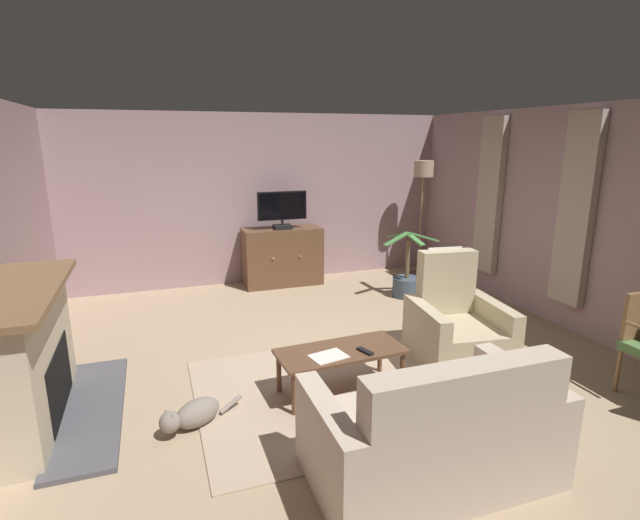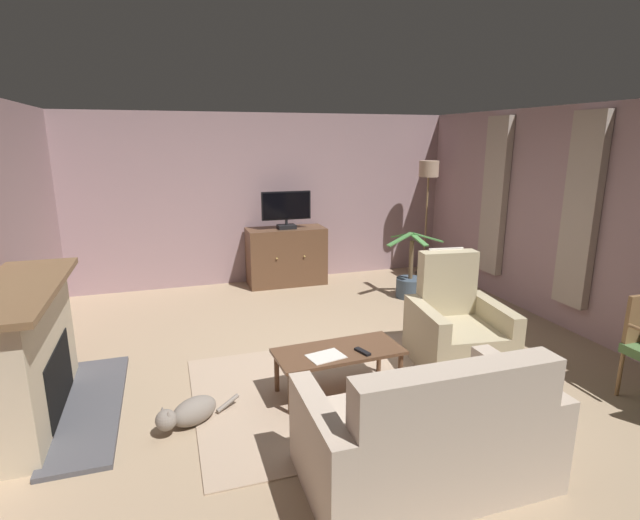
{
  "view_description": "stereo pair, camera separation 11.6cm",
  "coord_description": "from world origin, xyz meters",
  "px_view_note": "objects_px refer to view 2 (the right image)",
  "views": [
    {
      "loc": [
        -1.62,
        -4.28,
        2.21
      ],
      "look_at": [
        -0.06,
        0.21,
        1.01
      ],
      "focal_mm": 27.27,
      "sensor_mm": 36.0,
      "label": 1
    },
    {
      "loc": [
        -1.51,
        -4.32,
        2.21
      ],
      "look_at": [
        -0.06,
        0.21,
        1.01
      ],
      "focal_mm": 27.27,
      "sensor_mm": 36.0,
      "label": 2
    }
  ],
  "objects_px": {
    "tv_remote": "(363,352)",
    "potted_plant_tall_palm_by_window": "(410,284)",
    "television": "(286,209)",
    "folded_newspaper": "(326,356)",
    "armchair_in_far_corner": "(457,331)",
    "sofa_floral": "(427,438)",
    "tv_cabinet": "(286,258)",
    "coffee_table": "(339,355)",
    "cat": "(190,412)",
    "fireplace": "(25,357)",
    "floor_lamp": "(428,185)"
  },
  "relations": [
    {
      "from": "tv_remote",
      "to": "potted_plant_tall_palm_by_window",
      "type": "relative_size",
      "value": 0.18
    },
    {
      "from": "television",
      "to": "potted_plant_tall_palm_by_window",
      "type": "relative_size",
      "value": 0.79
    },
    {
      "from": "folded_newspaper",
      "to": "potted_plant_tall_palm_by_window",
      "type": "distance_m",
      "value": 3.09
    },
    {
      "from": "folded_newspaper",
      "to": "potted_plant_tall_palm_by_window",
      "type": "height_order",
      "value": "potted_plant_tall_palm_by_window"
    },
    {
      "from": "armchair_in_far_corner",
      "to": "sofa_floral",
      "type": "bearing_deg",
      "value": -128.62
    },
    {
      "from": "tv_cabinet",
      "to": "potted_plant_tall_palm_by_window",
      "type": "distance_m",
      "value": 1.94
    },
    {
      "from": "coffee_table",
      "to": "potted_plant_tall_palm_by_window",
      "type": "relative_size",
      "value": 1.22
    },
    {
      "from": "television",
      "to": "folded_newspaper",
      "type": "height_order",
      "value": "television"
    },
    {
      "from": "folded_newspaper",
      "to": "cat",
      "type": "bearing_deg",
      "value": 169.92
    },
    {
      "from": "tv_cabinet",
      "to": "sofa_floral",
      "type": "xyz_separation_m",
      "value": [
        -0.22,
        -4.67,
        -0.09
      ]
    },
    {
      "from": "potted_plant_tall_palm_by_window",
      "to": "folded_newspaper",
      "type": "bearing_deg",
      "value": -131.31
    },
    {
      "from": "fireplace",
      "to": "potted_plant_tall_palm_by_window",
      "type": "relative_size",
      "value": 1.9
    },
    {
      "from": "tv_remote",
      "to": "cat",
      "type": "bearing_deg",
      "value": 72.2
    },
    {
      "from": "folded_newspaper",
      "to": "floor_lamp",
      "type": "height_order",
      "value": "floor_lamp"
    },
    {
      "from": "television",
      "to": "tv_remote",
      "type": "relative_size",
      "value": 4.39
    },
    {
      "from": "sofa_floral",
      "to": "armchair_in_far_corner",
      "type": "bearing_deg",
      "value": 51.38
    },
    {
      "from": "tv_cabinet",
      "to": "tv_remote",
      "type": "relative_size",
      "value": 6.98
    },
    {
      "from": "coffee_table",
      "to": "armchair_in_far_corner",
      "type": "distance_m",
      "value": 1.34
    },
    {
      "from": "armchair_in_far_corner",
      "to": "cat",
      "type": "xyz_separation_m",
      "value": [
        -2.62,
        -0.33,
        -0.22
      ]
    },
    {
      "from": "fireplace",
      "to": "sofa_floral",
      "type": "distance_m",
      "value": 3.13
    },
    {
      "from": "sofa_floral",
      "to": "fireplace",
      "type": "bearing_deg",
      "value": 148.21
    },
    {
      "from": "fireplace",
      "to": "television",
      "type": "distance_m",
      "value": 4.18
    },
    {
      "from": "tv_cabinet",
      "to": "coffee_table",
      "type": "bearing_deg",
      "value": -96.2
    },
    {
      "from": "sofa_floral",
      "to": "folded_newspaper",
      "type": "bearing_deg",
      "value": 104.54
    },
    {
      "from": "potted_plant_tall_palm_by_window",
      "to": "cat",
      "type": "relative_size",
      "value": 1.4
    },
    {
      "from": "cat",
      "to": "folded_newspaper",
      "type": "bearing_deg",
      "value": 1.92
    },
    {
      "from": "television",
      "to": "armchair_in_far_corner",
      "type": "relative_size",
      "value": 0.67
    },
    {
      "from": "coffee_table",
      "to": "floor_lamp",
      "type": "xyz_separation_m",
      "value": [
        2.65,
        3.18,
        1.13
      ]
    },
    {
      "from": "television",
      "to": "folded_newspaper",
      "type": "relative_size",
      "value": 2.49
    },
    {
      "from": "television",
      "to": "armchair_in_far_corner",
      "type": "height_order",
      "value": "television"
    },
    {
      "from": "floor_lamp",
      "to": "potted_plant_tall_palm_by_window",
      "type": "bearing_deg",
      "value": -128.53
    },
    {
      "from": "fireplace",
      "to": "coffee_table",
      "type": "height_order",
      "value": "fireplace"
    },
    {
      "from": "tv_remote",
      "to": "potted_plant_tall_palm_by_window",
      "type": "bearing_deg",
      "value": -54.57
    },
    {
      "from": "television",
      "to": "tv_remote",
      "type": "xyz_separation_m",
      "value": [
        -0.19,
        -3.47,
        -0.76
      ]
    },
    {
      "from": "tv_remote",
      "to": "television",
      "type": "bearing_deg",
      "value": -21.59
    },
    {
      "from": "floor_lamp",
      "to": "sofa_floral",
      "type": "bearing_deg",
      "value": -119.28
    },
    {
      "from": "fireplace",
      "to": "potted_plant_tall_palm_by_window",
      "type": "xyz_separation_m",
      "value": [
        4.38,
        1.85,
        -0.34
      ]
    },
    {
      "from": "armchair_in_far_corner",
      "to": "floor_lamp",
      "type": "bearing_deg",
      "value": 66.1
    },
    {
      "from": "tv_cabinet",
      "to": "coffee_table",
      "type": "relative_size",
      "value": 1.03
    },
    {
      "from": "sofa_floral",
      "to": "armchair_in_far_corner",
      "type": "relative_size",
      "value": 1.44
    },
    {
      "from": "television",
      "to": "armchair_in_far_corner",
      "type": "distance_m",
      "value": 3.4
    },
    {
      "from": "folded_newspaper",
      "to": "armchair_in_far_corner",
      "type": "xyz_separation_m",
      "value": [
        1.48,
        0.3,
        -0.07
      ]
    },
    {
      "from": "television",
      "to": "folded_newspaper",
      "type": "xyz_separation_m",
      "value": [
        -0.52,
        -3.45,
        -0.77
      ]
    },
    {
      "from": "sofa_floral",
      "to": "cat",
      "type": "xyz_separation_m",
      "value": [
        -1.45,
        1.13,
        -0.21
      ]
    },
    {
      "from": "television",
      "to": "tv_remote",
      "type": "distance_m",
      "value": 3.56
    },
    {
      "from": "fireplace",
      "to": "floor_lamp",
      "type": "distance_m",
      "value": 5.93
    },
    {
      "from": "coffee_table",
      "to": "tv_remote",
      "type": "distance_m",
      "value": 0.22
    },
    {
      "from": "potted_plant_tall_palm_by_window",
      "to": "floor_lamp",
      "type": "xyz_separation_m",
      "value": [
        0.76,
        0.95,
        1.3
      ]
    },
    {
      "from": "folded_newspaper",
      "to": "floor_lamp",
      "type": "relative_size",
      "value": 0.16
    },
    {
      "from": "sofa_floral",
      "to": "armchair_in_far_corner",
      "type": "height_order",
      "value": "armchair_in_far_corner"
    }
  ]
}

